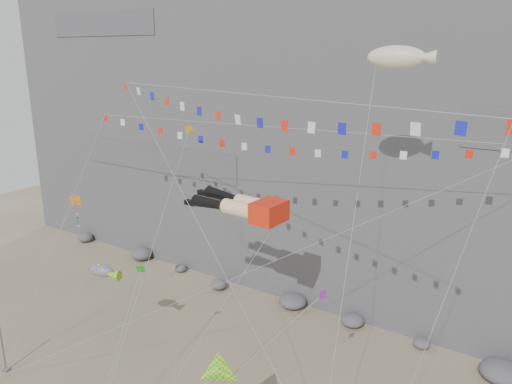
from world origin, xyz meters
TOP-DOWN VIEW (x-y plane):
  - cliff at (0.00, 32.00)m, footprint 80.00×28.00m
  - talus_boulders at (0.00, 17.00)m, footprint 60.00×3.00m
  - anchor_pole_left at (-13.11, -3.42)m, footprint 0.12×0.12m
  - legs_kite at (1.41, 7.10)m, footprint 8.08×15.54m
  - flag_banner_upper at (2.11, 10.74)m, footprint 33.00×16.78m
  - flag_banner_lower at (4.90, 2.78)m, footprint 27.05×7.24m
  - harlequin_kite at (-11.15, 2.65)m, footprint 3.80×8.14m
  - fish_windsock at (-8.27, 2.28)m, footprint 6.44×7.00m
  - delta_kite at (6.07, -1.90)m, footprint 6.54×6.71m
  - blimp_windsock at (10.58, 9.80)m, footprint 4.42×13.29m
  - small_kite_a at (-4.27, 8.00)m, footprint 3.75×14.18m
  - small_kite_b at (9.10, 3.86)m, footprint 8.32×10.23m
  - small_kite_c at (-2.57, 0.90)m, footprint 2.65×7.87m

SIDE VIEW (x-z plane):
  - talus_boulders at x=0.00m, z-range 0.00..1.20m
  - anchor_pole_left at x=-13.11m, z-range 0.00..3.70m
  - delta_kite at x=6.07m, z-range 1.44..11.72m
  - fish_windsock at x=-8.27m, z-range 1.99..12.41m
  - small_kite_c at x=-2.57m, z-range 3.24..15.13m
  - small_kite_b at x=9.10m, z-range 1.64..17.17m
  - harlequin_kite at x=-11.15m, z-range 4.93..19.34m
  - legs_kite at x=1.41m, z-range 3.29..22.28m
  - small_kite_a at x=-4.27m, z-range 6.03..28.28m
  - flag_banner_upper at x=2.11m, z-range 4.16..31.53m
  - flag_banner_lower at x=4.90m, z-range 9.16..32.58m
  - blimp_windsock at x=10.58m, z-range 9.81..35.71m
  - cliff at x=0.00m, z-range 0.00..50.00m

